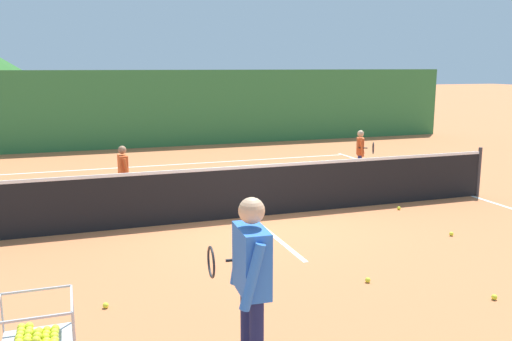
# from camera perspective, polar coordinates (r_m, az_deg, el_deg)

# --- Properties ---
(ground_plane) EXTENTS (120.00, 120.00, 0.00)m
(ground_plane) POSITION_cam_1_polar(r_m,az_deg,el_deg) (10.13, -0.61, -4.88)
(ground_plane) COLOR #C67042
(line_baseline_far) EXTENTS (10.07, 0.08, 0.01)m
(line_baseline_far) POSITION_cam_1_polar(r_m,az_deg,el_deg) (15.66, -7.41, 0.69)
(line_baseline_far) COLOR white
(line_baseline_far) RESTS_ON ground
(line_sideline_east) EXTENTS (0.08, 12.20, 0.01)m
(line_sideline_east) POSITION_cam_1_polar(r_m,az_deg,el_deg) (12.61, 21.67, -2.48)
(line_sideline_east) COLOR white
(line_sideline_east) RESTS_ON ground
(line_service_center) EXTENTS (0.08, 5.03, 0.01)m
(line_service_center) POSITION_cam_1_polar(r_m,az_deg,el_deg) (10.13, -0.61, -4.86)
(line_service_center) COLOR white
(line_service_center) RESTS_ON ground
(tennis_net) EXTENTS (10.42, 0.08, 1.05)m
(tennis_net) POSITION_cam_1_polar(r_m,az_deg,el_deg) (10.00, -0.61, -2.12)
(tennis_net) COLOR #333338
(tennis_net) RESTS_ON ground
(instructor) EXTENTS (0.43, 0.78, 1.67)m
(instructor) POSITION_cam_1_polar(r_m,az_deg,el_deg) (4.77, -0.58, -10.66)
(instructor) COLOR #191E4C
(instructor) RESTS_ON ground
(student_0) EXTENTS (0.21, 0.48, 1.20)m
(student_0) POSITION_cam_1_polar(r_m,az_deg,el_deg) (11.17, -13.74, 0.10)
(student_0) COLOR black
(student_0) RESTS_ON ground
(student_1) EXTENTS (0.41, 0.67, 1.20)m
(student_1) POSITION_cam_1_polar(r_m,az_deg,el_deg) (13.72, 10.92, 2.18)
(student_1) COLOR navy
(student_1) RESTS_ON ground
(ball_cart) EXTENTS (0.58, 0.58, 0.90)m
(ball_cart) POSITION_cam_1_polar(r_m,az_deg,el_deg) (4.93, -22.12, -15.96)
(ball_cart) COLOR #B7B7BC
(ball_cart) RESTS_ON ground
(tennis_ball_0) EXTENTS (0.07, 0.07, 0.07)m
(tennis_ball_0) POSITION_cam_1_polar(r_m,az_deg,el_deg) (10.96, 14.74, -3.83)
(tennis_ball_0) COLOR yellow
(tennis_ball_0) RESTS_ON ground
(tennis_ball_1) EXTENTS (0.07, 0.07, 0.07)m
(tennis_ball_1) POSITION_cam_1_polar(r_m,az_deg,el_deg) (6.70, -15.48, -13.46)
(tennis_ball_1) COLOR yellow
(tennis_ball_1) RESTS_ON ground
(tennis_ball_4) EXTENTS (0.07, 0.07, 0.07)m
(tennis_ball_4) POSITION_cam_1_polar(r_m,az_deg,el_deg) (7.27, 23.70, -12.05)
(tennis_ball_4) COLOR yellow
(tennis_ball_4) RESTS_ON ground
(tennis_ball_5) EXTENTS (0.07, 0.07, 0.07)m
(tennis_ball_5) POSITION_cam_1_polar(r_m,az_deg,el_deg) (7.31, 11.63, -11.17)
(tennis_ball_5) COLOR yellow
(tennis_ball_5) RESTS_ON ground
(tennis_ball_6) EXTENTS (0.07, 0.07, 0.07)m
(tennis_ball_6) POSITION_cam_1_polar(r_m,az_deg,el_deg) (9.57, 19.79, -6.27)
(tennis_ball_6) COLOR yellow
(tennis_ball_6) RESTS_ON ground
(windscreen_fence) EXTENTS (22.16, 0.08, 2.62)m
(windscreen_fence) POSITION_cam_1_polar(r_m,az_deg,el_deg) (18.98, -9.73, 6.39)
(windscreen_fence) COLOR #33753D
(windscreen_fence) RESTS_ON ground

